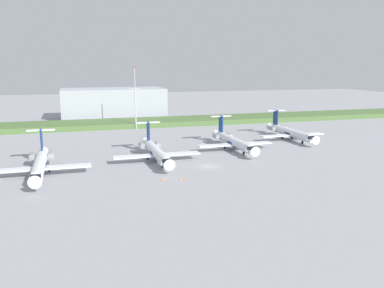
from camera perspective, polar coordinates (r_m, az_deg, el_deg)
ground_plane at (r=130.27m, az=-1.92°, el=-0.07°), size 500.00×500.00×0.00m
grass_berm at (r=174.46m, az=-5.79°, el=3.05°), size 320.00×20.00×2.09m
regional_jet_nearest at (r=100.71m, az=-20.48°, el=-2.60°), size 22.81×31.00×9.00m
regional_jet_second at (r=108.37m, az=-5.08°, el=-1.01°), size 22.81×31.00×9.00m
regional_jet_third at (r=122.92m, az=5.74°, el=0.41°), size 22.81×31.00×9.00m
regional_jet_fourth at (r=142.53m, az=13.51°, el=1.62°), size 22.81×31.00×9.00m
antenna_mast at (r=162.01m, az=-7.91°, el=5.61°), size 4.40×0.50×24.33m
distant_hangar at (r=197.02m, az=-10.95°, el=5.57°), size 47.20×23.75×14.12m
safety_cone_front_marker at (r=90.08m, az=-4.14°, el=-4.96°), size 0.44×0.44×0.55m
safety_cone_mid_marker at (r=90.15m, az=-1.64°, el=-4.93°), size 0.44×0.44×0.55m
safety_cone_rear_marker at (r=91.31m, az=-0.92°, el=-4.72°), size 0.44×0.44×0.55m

